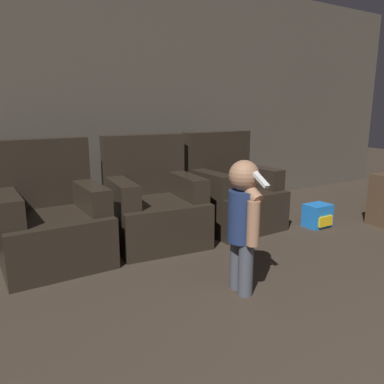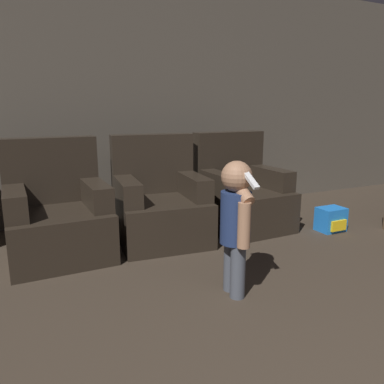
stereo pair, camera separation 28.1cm
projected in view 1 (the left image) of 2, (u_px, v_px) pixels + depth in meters
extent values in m
cube|color=#51493F|center=(130.00, 97.00, 4.00)|extent=(8.40, 0.05, 2.60)
cube|color=black|center=(54.00, 238.00, 2.91)|extent=(0.78, 0.79, 0.39)
cube|color=black|center=(41.00, 173.00, 3.06)|extent=(0.77, 0.18, 0.55)
cube|color=black|center=(7.00, 207.00, 2.69)|extent=(0.17, 0.62, 0.20)
cube|color=black|center=(90.00, 196.00, 3.00)|extent=(0.17, 0.62, 0.20)
cube|color=black|center=(156.00, 221.00, 3.35)|extent=(0.84, 0.84, 0.39)
cube|color=black|center=(144.00, 164.00, 3.51)|extent=(0.78, 0.23, 0.55)
cube|color=black|center=(121.00, 192.00, 3.16)|extent=(0.22, 0.63, 0.20)
cube|color=black|center=(187.00, 186.00, 3.41)|extent=(0.22, 0.63, 0.20)
cube|color=black|center=(234.00, 208.00, 3.79)|extent=(0.79, 0.80, 0.39)
cube|color=black|center=(217.00, 158.00, 3.94)|extent=(0.77, 0.18, 0.55)
cube|color=black|center=(210.00, 182.00, 3.56)|extent=(0.18, 0.62, 0.20)
cube|color=black|center=(258.00, 176.00, 3.89)|extent=(0.18, 0.62, 0.20)
cylinder|color=#474C56|center=(237.00, 263.00, 2.49)|extent=(0.10, 0.10, 0.35)
cylinder|color=#474C56|center=(246.00, 269.00, 2.40)|extent=(0.10, 0.10, 0.35)
cylinder|color=navy|center=(243.00, 216.00, 2.37)|extent=(0.19, 0.19, 0.33)
sphere|color=#A37556|center=(244.00, 175.00, 2.31)|extent=(0.19, 0.19, 0.19)
cylinder|color=#A37556|center=(253.00, 223.00, 2.27)|extent=(0.08, 0.08, 0.28)
cylinder|color=#A37556|center=(246.00, 186.00, 2.33)|extent=(0.08, 0.28, 0.21)
cube|color=white|center=(259.00, 178.00, 2.22)|extent=(0.04, 0.16, 0.10)
cube|color=blue|center=(317.00, 215.00, 3.81)|extent=(0.26, 0.19, 0.23)
cube|color=yellow|center=(325.00, 221.00, 3.73)|extent=(0.18, 0.02, 0.10)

